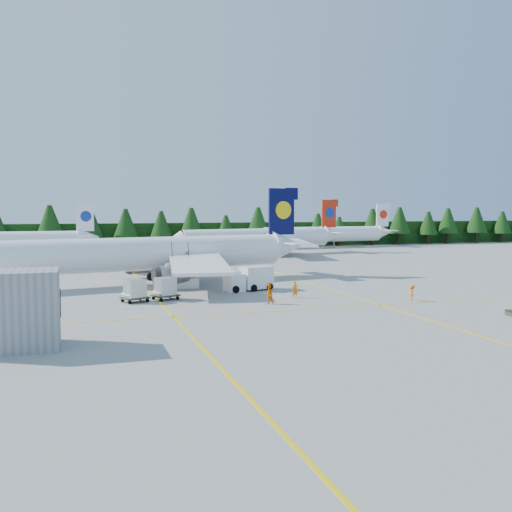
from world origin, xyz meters
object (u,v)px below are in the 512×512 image
object	(u,v)px
airstairs	(180,280)
service_truck	(249,279)
airliner_red	(255,239)
airliner_navy	(143,255)

from	to	relation	value
airstairs	service_truck	distance (m)	8.66
airliner_red	service_truck	bearing A→B (deg)	-120.99
service_truck	airliner_navy	bearing A→B (deg)	124.84
airliner_navy	service_truck	size ratio (longest dim) A/B	7.03
airliner_red	airstairs	xyz separation A→B (m)	(-22.70, -42.11, -2.50)
airliner_navy	airliner_red	world-z (taller)	airliner_navy
airstairs	airliner_navy	bearing A→B (deg)	145.84
service_truck	airstairs	bearing A→B (deg)	129.49
airliner_navy	service_truck	xyz separation A→B (m)	(10.76, -9.49, -2.31)
airstairs	service_truck	xyz separation A→B (m)	(6.93, -5.17, 0.44)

